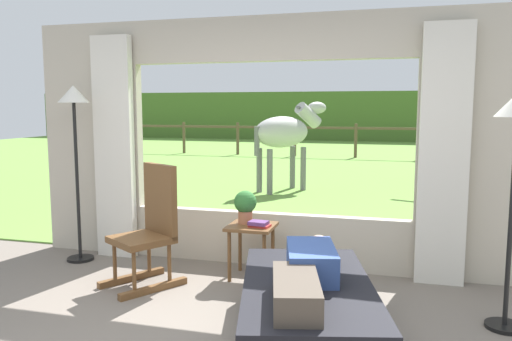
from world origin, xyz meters
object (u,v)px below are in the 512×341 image
(reclining_person, at_px, (307,271))
(side_table, at_px, (252,235))
(rocking_chair, at_px, (151,227))
(floor_lamp_left, at_px, (74,120))
(potted_plant, at_px, (245,205))
(horse, at_px, (285,133))
(pasture_tree, at_px, (453,111))
(book_stack, at_px, (259,224))
(recliner_sofa, at_px, (307,310))

(reclining_person, relative_size, side_table, 2.74)
(rocking_chair, height_order, floor_lamp_left, floor_lamp_left)
(reclining_person, height_order, potted_plant, potted_plant)
(horse, relative_size, pasture_tree, 0.51)
(reclining_person, relative_size, floor_lamp_left, 0.76)
(book_stack, bearing_deg, floor_lamp_left, 176.90)
(horse, bearing_deg, floor_lamp_left, -65.73)
(reclining_person, height_order, side_table, reclining_person)
(floor_lamp_left, height_order, pasture_tree, pasture_tree)
(floor_lamp_left, bearing_deg, potted_plant, 0.33)
(potted_plant, distance_m, horse, 5.03)
(book_stack, distance_m, floor_lamp_left, 2.25)
(book_stack, relative_size, horse, 0.12)
(side_table, bearing_deg, pasture_tree, 69.64)
(recliner_sofa, bearing_deg, side_table, 108.62)
(floor_lamp_left, bearing_deg, side_table, -1.45)
(recliner_sofa, xyz_separation_m, rocking_chair, (-1.60, 0.76, 0.33))
(rocking_chair, relative_size, pasture_tree, 0.33)
(potted_plant, xyz_separation_m, floor_lamp_left, (-1.86, -0.01, 0.81))
(potted_plant, relative_size, book_stack, 1.54)
(horse, distance_m, pasture_tree, 3.50)
(floor_lamp_left, xyz_separation_m, pasture_tree, (4.34, 6.42, 0.06))
(side_table, xyz_separation_m, pasture_tree, (2.40, 6.47, 1.14))
(side_table, distance_m, book_stack, 0.16)
(rocking_chair, bearing_deg, floor_lamp_left, -170.95)
(reclining_person, height_order, rocking_chair, rocking_chair)
(reclining_person, xyz_separation_m, horse, (-1.51, 6.25, 0.63))
(floor_lamp_left, relative_size, horse, 1.08)
(recliner_sofa, relative_size, potted_plant, 5.83)
(rocking_chair, xyz_separation_m, side_table, (0.85, 0.42, -0.12))
(side_table, bearing_deg, book_stack, -33.70)
(reclining_person, bearing_deg, recliner_sofa, 76.20)
(floor_lamp_left, distance_m, pasture_tree, 7.75)
(pasture_tree, bearing_deg, horse, -155.51)
(rocking_chair, bearing_deg, recliner_sofa, 6.84)
(reclining_person, xyz_separation_m, rocking_chair, (-1.60, 0.81, 0.02))
(side_table, xyz_separation_m, potted_plant, (-0.08, 0.06, 0.28))
(reclining_person, bearing_deg, horse, 89.76)
(book_stack, bearing_deg, side_table, 146.30)
(rocking_chair, height_order, horse, horse)
(side_table, relative_size, book_stack, 2.51)
(potted_plant, bearing_deg, book_stack, -35.21)
(rocking_chair, relative_size, floor_lamp_left, 0.60)
(reclining_person, distance_m, rocking_chair, 1.79)
(reclining_person, distance_m, potted_plant, 1.54)
(book_stack, height_order, pasture_tree, pasture_tree)
(recliner_sofa, bearing_deg, reclining_person, -103.80)
(reclining_person, height_order, floor_lamp_left, floor_lamp_left)
(potted_plant, bearing_deg, horse, 97.81)
(rocking_chair, distance_m, floor_lamp_left, 1.53)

